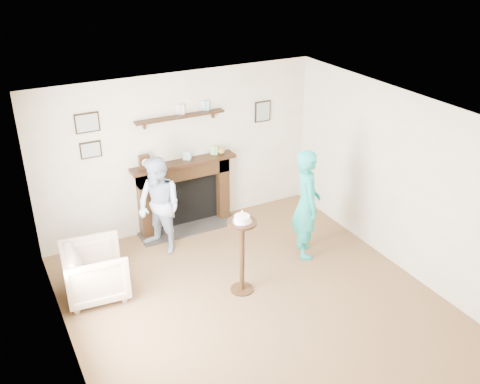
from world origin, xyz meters
name	(u,v)px	position (x,y,z in m)	size (l,w,h in m)	color
ground	(259,308)	(0.00, 0.00, 0.00)	(5.00, 5.00, 0.00)	brown
room_shell	(234,173)	(0.00, 0.69, 1.62)	(4.54, 5.02, 2.52)	beige
armchair	(99,294)	(-1.73, 1.26, 0.00)	(0.77, 0.80, 0.72)	#BCA88B
man	(162,249)	(-0.60, 1.90, 0.00)	(0.72, 0.56, 1.48)	#A9C1D4
woman	(303,253)	(1.24, 0.83, 0.00)	(0.60, 0.39, 1.65)	#21B0C0
pedestal_table	(242,243)	(-0.01, 0.45, 0.74)	(0.38, 0.38, 1.21)	black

